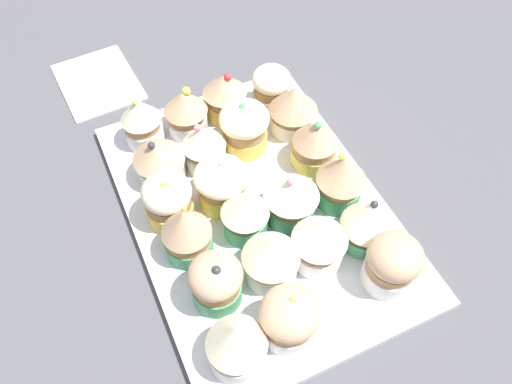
{
  "coord_description": "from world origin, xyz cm",
  "views": [
    {
      "loc": [
        -33.4,
        15.48,
        54.41
      ],
      "look_at": [
        0.0,
        0.0,
        4.2
      ],
      "focal_mm": 36.33,
      "sensor_mm": 36.0,
      "label": 1
    }
  ],
  "objects": [
    {
      "name": "cupcake_12",
      "position": [
        -2.75,
        2.66,
        4.87
      ],
      "size": [
        5.7,
        5.7,
        7.02
      ],
      "color": "#4C9E6B",
      "rests_on": "baking_tray"
    },
    {
      "name": "baking_tray",
      "position": [
        0.0,
        0.0,
        0.6
      ],
      "size": [
        42.62,
        30.04,
        1.2
      ],
      "color": "silver",
      "rests_on": "ground_plane"
    },
    {
      "name": "cupcake_7",
      "position": [
        -3.02,
        -3.19,
        5.09
      ],
      "size": [
        6.61,
        6.61,
        7.63
      ],
      "color": "#4C9E6B",
      "rests_on": "baking_tray"
    },
    {
      "name": "cupcake_5",
      "position": [
        15.06,
        -9.32,
        4.76
      ],
      "size": [
        5.43,
        5.43,
        6.92
      ],
      "color": "white",
      "rests_on": "baking_tray"
    },
    {
      "name": "ground_plane",
      "position": [
        0.0,
        0.0,
        -1.5
      ],
      "size": [
        180.0,
        180.0,
        3.0
      ],
      "primitive_type": "cube",
      "color": "#4C4C51"
    },
    {
      "name": "cupcake_14",
      "position": [
        9.11,
        3.09,
        4.67
      ],
      "size": [
        5.67,
        5.67,
        7.06
      ],
      "color": "white",
      "rests_on": "baking_tray"
    },
    {
      "name": "cupcake_17",
      "position": [
        -9.25,
        8.94,
        4.77
      ],
      "size": [
        5.87,
        5.87,
        7.22
      ],
      "color": "#4C9E6B",
      "rests_on": "baking_tray"
    },
    {
      "name": "cupcake_10",
      "position": [
        -16.06,
        3.72,
        4.61
      ],
      "size": [
        6.28,
        6.28,
        6.85
      ],
      "color": "white",
      "rests_on": "baking_tray"
    },
    {
      "name": "cupcake_21",
      "position": [
        16.43,
        9.07,
        5.01
      ],
      "size": [
        5.34,
        5.34,
        7.71
      ],
      "color": "white",
      "rests_on": "baking_tray"
    },
    {
      "name": "cupcake_18",
      "position": [
        -2.45,
        9.69,
        5.17
      ],
      "size": [
        5.72,
        5.72,
        8.03
      ],
      "color": "#4C9E6B",
      "rests_on": "baking_tray"
    },
    {
      "name": "cupcake_19",
      "position": [
        3.02,
        10.04,
        4.69
      ],
      "size": [
        5.96,
        5.96,
        7.2
      ],
      "color": "#EFC651",
      "rests_on": "baking_tray"
    },
    {
      "name": "cupcake_3",
      "position": [
        3.47,
        -9.92,
        4.89
      ],
      "size": [
        5.91,
        5.91,
        7.65
      ],
      "color": "#EFC651",
      "rests_on": "baking_tray"
    },
    {
      "name": "cupcake_20",
      "position": [
        9.52,
        8.99,
        4.61
      ],
      "size": [
        6.63,
        6.63,
        6.79
      ],
      "color": "white",
      "rests_on": "baking_tray"
    },
    {
      "name": "cupcake_13",
      "position": [
        2.61,
        3.41,
        4.71
      ],
      "size": [
        6.56,
        6.56,
        6.94
      ],
      "color": "#EFC651",
      "rests_on": "baking_tray"
    },
    {
      "name": "cupcake_1",
      "position": [
        -9.71,
        -9.48,
        5.06
      ],
      "size": [
        6.16,
        6.16,
        7.64
      ],
      "color": "#4C9E6B",
      "rests_on": "baking_tray"
    },
    {
      "name": "napkin",
      "position": [
        32.06,
        12.01,
        0.3
      ],
      "size": [
        14.69,
        11.9,
        0.6
      ],
      "primitive_type": "cube",
      "rotation": [
        0.0,
        0.0,
        0.06
      ],
      "color": "white",
      "rests_on": "ground_plane"
    },
    {
      "name": "cupcake_8",
      "position": [
        9.81,
        -2.88,
        4.92
      ],
      "size": [
        6.62,
        6.62,
        7.43
      ],
      "color": "#EFC651",
      "rests_on": "baking_tray"
    },
    {
      "name": "cupcake_4",
      "position": [
        10.03,
        -10.15,
        5.12
      ],
      "size": [
        6.66,
        6.66,
        7.43
      ],
      "color": "white",
      "rests_on": "baking_tray"
    },
    {
      "name": "cupcake_11",
      "position": [
        -9.14,
        2.45,
        5.14
      ],
      "size": [
        6.5,
        6.5,
        7.57
      ],
      "color": "white",
      "rests_on": "baking_tray"
    },
    {
      "name": "cupcake_6",
      "position": [
        -9.61,
        -3.28,
        5.2
      ],
      "size": [
        6.34,
        6.34,
        7.69
      ],
      "color": "white",
      "rests_on": "baking_tray"
    },
    {
      "name": "cupcake_0",
      "position": [
        -15.29,
        -9.16,
        4.87
      ],
      "size": [
        6.1,
        6.1,
        7.22
      ],
      "color": "white",
      "rests_on": "baking_tray"
    },
    {
      "name": "cupcake_9",
      "position": [
        16.41,
        -2.87,
        4.94
      ],
      "size": [
        6.08,
        6.08,
        7.48
      ],
      "color": "#EFC651",
      "rests_on": "baking_tray"
    },
    {
      "name": "cupcake_16",
      "position": [
        -16.35,
        9.66,
        5.11
      ],
      "size": [
        6.2,
        6.2,
        7.69
      ],
      "color": "white",
      "rests_on": "baking_tray"
    },
    {
      "name": "cupcake_15",
      "position": [
        15.87,
        3.05,
        4.92
      ],
      "size": [
        5.91,
        5.91,
        7.49
      ],
      "color": "white",
      "rests_on": "baking_tray"
    },
    {
      "name": "cupcake_2",
      "position": [
        -3.36,
        -9.69,
        5.48
      ],
      "size": [
        6.1,
        6.1,
        8.37
      ],
      "color": "#4C9E6B",
      "rests_on": "baking_tray"
    }
  ]
}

